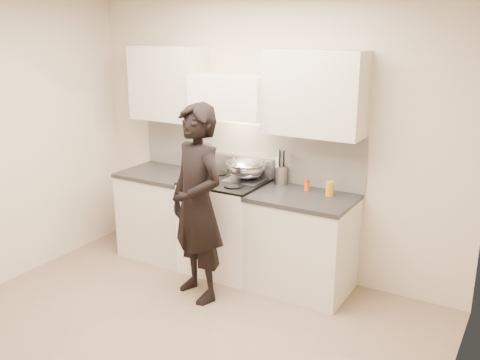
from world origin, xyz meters
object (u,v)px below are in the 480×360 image
at_px(wok, 246,168).
at_px(utensil_crock, 281,174).
at_px(stove, 226,225).
at_px(person, 197,204).
at_px(counter_right, 302,243).

relative_size(wok, utensil_crock, 1.43).
bearing_deg(stove, wok, 34.37).
bearing_deg(person, counter_right, 61.19).
bearing_deg(stove, person, -82.56).
distance_m(wok, utensil_crock, 0.34).
bearing_deg(counter_right, wok, 170.24).
xyz_separation_m(wok, person, (-0.09, -0.71, -0.18)).
relative_size(wok, person, 0.27).
distance_m(stove, person, 0.73).
height_order(stove, person, person).
bearing_deg(utensil_crock, counter_right, -33.61).
xyz_separation_m(stove, wok, (0.17, 0.11, 0.59)).
bearing_deg(counter_right, utensil_crock, 146.39).
bearing_deg(stove, utensil_crock, 25.35).
xyz_separation_m(counter_right, person, (-0.75, -0.60, 0.43)).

